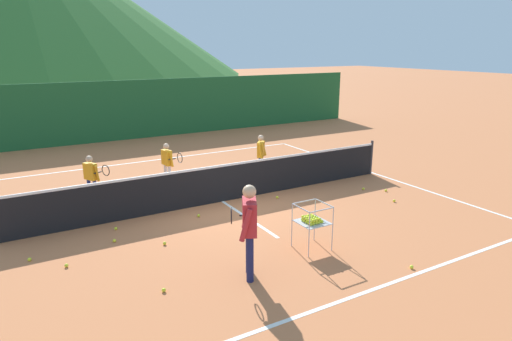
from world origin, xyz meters
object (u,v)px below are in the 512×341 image
Objects in this scene: tennis_ball_3 at (394,201)px; tennis_ball_4 at (199,216)px; student_0 at (92,174)px; tennis_ball_5 at (412,267)px; tennis_net at (222,183)px; tennis_ball_0 at (66,265)px; instructor at (249,223)px; student_1 at (168,160)px; tennis_ball_8 at (277,197)px; tennis_ball_9 at (116,228)px; tennis_ball_10 at (165,243)px; tennis_ball_6 at (386,190)px; tennis_ball_11 at (164,290)px; student_2 at (261,152)px; tennis_ball_1 at (363,189)px; ball_cart at (312,220)px; tennis_ball_2 at (30,259)px; tennis_ball_7 at (114,241)px.

tennis_ball_3 and tennis_ball_4 have the same top height.
tennis_ball_5 is at bearing -57.45° from student_0.
tennis_net is 4.38m from tennis_ball_0.
instructor is at bearing -96.62° from tennis_ball_4.
student_1 reaches higher than tennis_ball_8.
tennis_ball_10 is (0.66, -1.26, 0.00)m from tennis_ball_9.
tennis_ball_3 is at bearing -4.71° from tennis_ball_10.
tennis_ball_0 is 1.00× the size of tennis_ball_10.
tennis_ball_6 is 6.36m from tennis_ball_10.
tennis_ball_11 is at bearing -122.91° from tennis_ball_4.
student_2 reaches higher than tennis_ball_4.
tennis_ball_11 is (-4.72, -4.85, -0.74)m from student_2.
tennis_ball_5 and tennis_ball_10 have the same top height.
tennis_ball_9 is (1.18, 1.27, 0.00)m from tennis_ball_0.
tennis_ball_11 is (1.23, -1.69, 0.00)m from tennis_ball_0.
student_0 is at bearing 91.07° from tennis_ball_9.
tennis_ball_6 is at bearing -9.09° from tennis_ball_4.
ball_cart is at bearing -147.29° from tennis_ball_1.
student_2 is 19.08× the size of tennis_ball_1.
tennis_ball_8 is 1.00× the size of tennis_ball_11.
tennis_ball_9 is at bearing 174.00° from tennis_ball_4.
instructor reaches higher than ball_cart.
student_1 reaches higher than tennis_ball_11.
student_2 is at bearing 35.20° from tennis_net.
student_2 is at bearing 21.50° from tennis_ball_2.
tennis_ball_9 is at bearing -88.93° from student_0.
student_0 reaches higher than tennis_ball_1.
tennis_ball_6 is 1.00× the size of tennis_ball_11.
tennis_ball_10 is 1.00× the size of tennis_ball_11.
tennis_ball_10 is at bearing -160.36° from tennis_ball_8.
student_1 is 17.92× the size of tennis_ball_11.
tennis_ball_9 and tennis_ball_11 have the same top height.
tennis_ball_6 is 7.21m from tennis_ball_7.
tennis_ball_3 is (-0.02, -1.13, 0.00)m from tennis_ball_1.
tennis_ball_8 is at bearing -27.07° from student_0.
student_2 is 5.23m from tennis_ball_10.
instructor is 24.34× the size of tennis_ball_3.
tennis_ball_11 is at bearing -178.00° from ball_cart.
student_2 is at bearing 45.78° from tennis_ball_11.
tennis_ball_9 is (0.18, 0.63, 0.00)m from tennis_ball_7.
tennis_ball_1 is 5.96m from tennis_ball_10.
student_2 reaches higher than student_1.
tennis_ball_4 is at bearing 19.62° from tennis_ball_0.
tennis_ball_8 and tennis_ball_9 have the same top height.
tennis_net is at bearing 105.19° from tennis_ball_5.
student_0 is at bearing 152.93° from tennis_ball_8.
instructor is 24.34× the size of tennis_ball_7.
student_2 reaches higher than tennis_ball_1.
tennis_ball_11 is at bearing -88.87° from tennis_ball_9.
tennis_ball_6 is at bearing 15.56° from tennis_ball_11.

